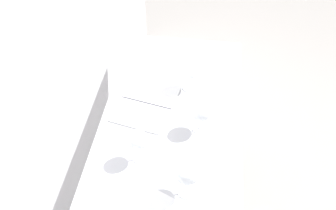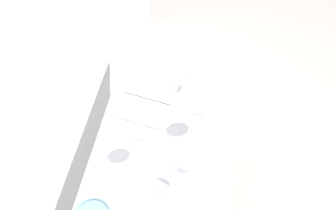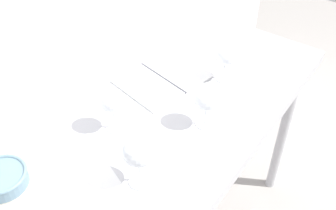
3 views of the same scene
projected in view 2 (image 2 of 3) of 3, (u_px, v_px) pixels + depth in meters
back_wall at (55, 52)px, 1.88m from camera, size 3.80×0.04×2.60m
steel_counter at (168, 138)px, 2.21m from camera, size 1.40×0.65×0.90m
wine_glass_near_left at (182, 163)px, 1.82m from camera, size 0.10×0.10×0.19m
wine_glass_far_left at (139, 134)px, 1.94m from camera, size 0.08×0.08×0.17m
wine_glass_near_center at (197, 109)px, 2.04m from camera, size 0.09×0.09×0.16m
wine_glass_near_right at (189, 69)px, 2.23m from camera, size 0.09×0.09×0.16m
open_notebook at (147, 99)px, 2.24m from camera, size 0.37×0.32×0.01m
tasting_sheet_upper at (138, 187)px, 1.89m from camera, size 0.24×0.29×0.00m
tasting_sheet_lower at (155, 61)px, 2.43m from camera, size 0.25×0.27×0.00m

